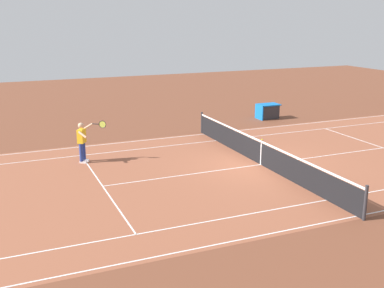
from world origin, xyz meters
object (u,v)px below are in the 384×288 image
(tennis_player_near, at_px, (83,140))
(tennis_net, at_px, (261,153))
(tennis_ball, at_px, (262,140))
(equipment_cart_tarped, at_px, (268,111))

(tennis_player_near, bearing_deg, tennis_net, 154.35)
(tennis_player_near, height_order, tennis_ball, tennis_player_near)
(tennis_net, height_order, tennis_player_near, tennis_player_near)
(tennis_net, relative_size, equipment_cart_tarped, 9.36)
(tennis_net, xyz_separation_m, equipment_cart_tarped, (-4.93, -7.49, -0.05))
(tennis_net, relative_size, tennis_player_near, 6.89)
(tennis_net, distance_m, equipment_cart_tarped, 8.97)
(tennis_net, bearing_deg, tennis_ball, -121.77)
(tennis_ball, distance_m, equipment_cart_tarped, 5.08)
(equipment_cart_tarped, bearing_deg, tennis_player_near, 21.02)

